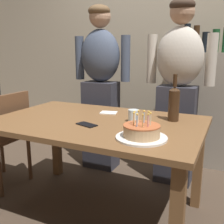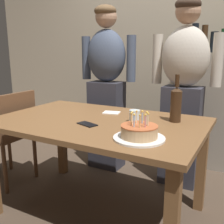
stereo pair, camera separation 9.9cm
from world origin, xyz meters
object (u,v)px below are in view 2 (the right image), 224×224
at_px(birthday_cake, 139,133).
at_px(person_man_bearded, 106,86).
at_px(water_glass_near, 135,116).
at_px(dining_chair, 12,130).
at_px(wine_bottle, 176,104).
at_px(cell_phone, 87,124).
at_px(person_woman_cardigan, 183,92).
at_px(napkin_stack, 111,113).

bearing_deg(birthday_cake, person_man_bearded, 127.82).
relative_size(water_glass_near, dining_chair, 0.10).
bearing_deg(wine_bottle, cell_phone, -143.98).
distance_m(person_man_bearded, dining_chair, 1.01).
bearing_deg(wine_bottle, person_woman_cardigan, 98.67).
bearing_deg(wine_bottle, napkin_stack, 178.47).
relative_size(cell_phone, napkin_stack, 1.11).
distance_m(person_man_bearded, person_woman_cardigan, 0.78).
height_order(cell_phone, person_man_bearded, person_man_bearded).
relative_size(person_man_bearded, person_woman_cardigan, 1.00).
bearing_deg(wine_bottle, water_glass_near, -148.91).
distance_m(birthday_cake, water_glass_near, 0.37).
distance_m(water_glass_near, dining_chair, 1.23).
height_order(cell_phone, person_woman_cardigan, person_woman_cardigan).
relative_size(water_glass_near, person_man_bearded, 0.05).
height_order(napkin_stack, person_man_bearded, person_man_bearded).
distance_m(cell_phone, person_woman_cardigan, 1.01).
bearing_deg(dining_chair, cell_phone, 80.25).
bearing_deg(person_woman_cardigan, dining_chair, 28.68).
xyz_separation_m(person_woman_cardigan, dining_chair, (-1.36, -0.75, -0.36)).
xyz_separation_m(birthday_cake, water_glass_near, (-0.17, 0.32, 0.01)).
bearing_deg(birthday_cake, wine_bottle, 80.74).
distance_m(birthday_cake, cell_phone, 0.44).
bearing_deg(person_woman_cardigan, cell_phone, 65.32).
xyz_separation_m(cell_phone, dining_chair, (-0.95, 0.16, -0.23)).
height_order(water_glass_near, napkin_stack, water_glass_near).
distance_m(birthday_cake, person_woman_cardigan, 1.02).
bearing_deg(cell_phone, birthday_cake, 3.50).
bearing_deg(water_glass_near, birthday_cake, -62.28).
bearing_deg(cell_phone, wine_bottle, 53.92).
distance_m(birthday_cake, wine_bottle, 0.49).
bearing_deg(birthday_cake, napkin_stack, 132.30).
bearing_deg(napkin_stack, birthday_cake, -47.70).
height_order(water_glass_near, cell_phone, water_glass_near).
height_order(water_glass_near, person_woman_cardigan, person_woman_cardigan).
distance_m(cell_phone, napkin_stack, 0.38).
bearing_deg(water_glass_near, cell_phone, -139.70).
height_order(wine_bottle, person_man_bearded, person_man_bearded).
height_order(birthday_cake, dining_chair, birthday_cake).
relative_size(water_glass_near, napkin_stack, 0.68).
xyz_separation_m(cell_phone, person_woman_cardigan, (0.42, 0.91, 0.13)).
distance_m(person_woman_cardigan, dining_chair, 1.60).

